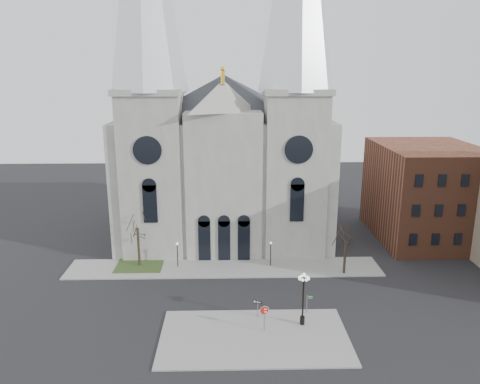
{
  "coord_description": "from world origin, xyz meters",
  "views": [
    {
      "loc": [
        0.65,
        -44.56,
        25.03
      ],
      "look_at": [
        1.96,
        8.0,
        10.97
      ],
      "focal_mm": 35.0,
      "sensor_mm": 36.0,
      "label": 1
    }
  ],
  "objects_px": {
    "stop_sign": "(264,313)",
    "one_way_sign": "(258,305)",
    "street_name_sign": "(308,302)",
    "globe_lamp": "(303,292)"
  },
  "relations": [
    {
      "from": "stop_sign",
      "to": "street_name_sign",
      "type": "height_order",
      "value": "stop_sign"
    },
    {
      "from": "stop_sign",
      "to": "one_way_sign",
      "type": "xyz_separation_m",
      "value": [
        -0.48,
        2.59,
        -0.56
      ]
    },
    {
      "from": "globe_lamp",
      "to": "one_way_sign",
      "type": "relative_size",
      "value": 2.89
    },
    {
      "from": "one_way_sign",
      "to": "street_name_sign",
      "type": "distance_m",
      "value": 5.3
    },
    {
      "from": "stop_sign",
      "to": "one_way_sign",
      "type": "distance_m",
      "value": 2.7
    },
    {
      "from": "stop_sign",
      "to": "street_name_sign",
      "type": "distance_m",
      "value": 5.83
    },
    {
      "from": "street_name_sign",
      "to": "globe_lamp",
      "type": "bearing_deg",
      "value": -107.37
    },
    {
      "from": "one_way_sign",
      "to": "street_name_sign",
      "type": "height_order",
      "value": "street_name_sign"
    },
    {
      "from": "stop_sign",
      "to": "one_way_sign",
      "type": "height_order",
      "value": "stop_sign"
    },
    {
      "from": "one_way_sign",
      "to": "street_name_sign",
      "type": "xyz_separation_m",
      "value": [
        5.25,
        0.69,
        -0.1
      ]
    }
  ]
}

